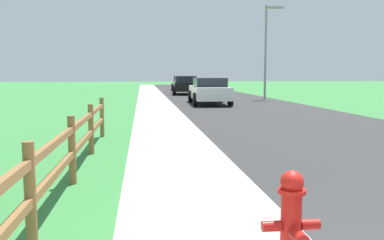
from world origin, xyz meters
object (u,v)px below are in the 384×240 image
Objects in this scene: parked_suv_white at (209,91)px; street_lamp at (267,43)px; fire_hydrant at (291,221)px; parked_car_black at (186,85)px; parked_car_beige at (182,83)px.

street_lamp reaches higher than parked_suv_white.
parked_car_black is (2.26, 30.21, 0.29)m from fire_hydrant.
fire_hydrant is at bearing -97.12° from parked_suv_white.
parked_car_beige is (0.34, 18.95, 0.01)m from parked_suv_white.
parked_suv_white is 10.95m from parked_car_black.
parked_suv_white is at bearing -91.04° from parked_car_beige.
fire_hydrant is at bearing -106.37° from street_lamp.
fire_hydrant is at bearing -94.28° from parked_car_black.
street_lamp is at bearing -58.33° from parked_car_black.
parked_suv_white reaches higher than parked_car_beige.
parked_car_beige is (0.49, 8.00, 0.01)m from parked_car_black.
parked_car_black is at bearing 90.76° from parked_suv_white.
parked_suv_white is 0.82× the size of street_lamp.
street_lamp reaches higher than parked_car_black.
street_lamp is at bearing 73.63° from fire_hydrant.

